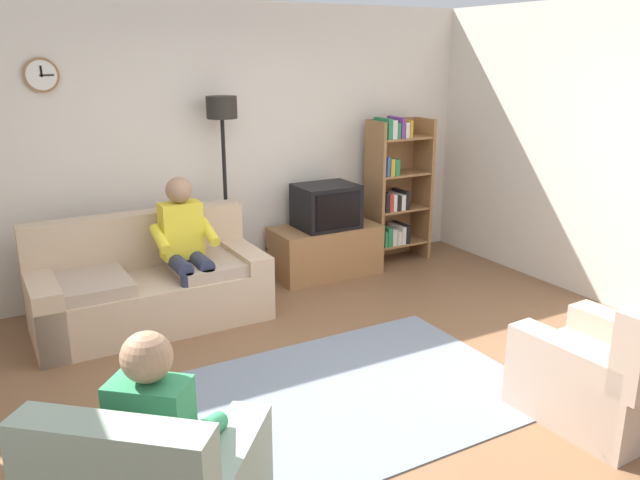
{
  "coord_description": "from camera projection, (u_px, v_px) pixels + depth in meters",
  "views": [
    {
      "loc": [
        -2.14,
        -3.19,
        2.22
      ],
      "look_at": [
        0.04,
        0.71,
        0.9
      ],
      "focal_mm": 35.45,
      "sensor_mm": 36.0,
      "label": 1
    }
  ],
  "objects": [
    {
      "name": "person_in_left_armchair",
      "position": [
        162.0,
        431.0,
        2.82
      ],
      "size": [
        0.63,
        0.64,
        1.12
      ],
      "color": "#338C59",
      "rests_on": "ground_plane"
    },
    {
      "name": "tv_stand",
      "position": [
        325.0,
        250.0,
        6.56
      ],
      "size": [
        1.1,
        0.56,
        0.51
      ],
      "color": "olive",
      "rests_on": "ground_plane"
    },
    {
      "name": "tv",
      "position": [
        326.0,
        206.0,
        6.4
      ],
      "size": [
        0.6,
        0.49,
        0.44
      ],
      "color": "black",
      "rests_on": "tv_stand"
    },
    {
      "name": "area_rug",
      "position": [
        363.0,
        390.0,
        4.32
      ],
      "size": [
        2.2,
        1.7,
        0.01
      ],
      "primitive_type": "cube",
      "color": "slate",
      "rests_on": "ground_plane"
    },
    {
      "name": "ground_plane",
      "position": [
        365.0,
        393.0,
        4.3
      ],
      "size": [
        12.0,
        12.0,
        0.0
      ],
      "primitive_type": "plane",
      "color": "brown"
    },
    {
      "name": "couch",
      "position": [
        150.0,
        288.0,
        5.35
      ],
      "size": [
        1.91,
        0.89,
        0.9
      ],
      "color": "tan",
      "rests_on": "ground_plane"
    },
    {
      "name": "bookshelf",
      "position": [
        394.0,
        189.0,
        6.89
      ],
      "size": [
        0.68,
        0.36,
        1.58
      ],
      "color": "olive",
      "rests_on": "ground_plane"
    },
    {
      "name": "back_wall_assembly",
      "position": [
        218.0,
        147.0,
        6.14
      ],
      "size": [
        6.2,
        0.17,
        2.7
      ],
      "color": "silver",
      "rests_on": "ground_plane"
    },
    {
      "name": "person_on_couch",
      "position": [
        186.0,
        242.0,
        5.29
      ],
      "size": [
        0.51,
        0.54,
        1.24
      ],
      "color": "yellow",
      "rests_on": "ground_plane"
    },
    {
      "name": "floor_lamp",
      "position": [
        223.0,
        140.0,
        5.82
      ],
      "size": [
        0.28,
        0.28,
        1.85
      ],
      "color": "black",
      "rests_on": "ground_plane"
    },
    {
      "name": "armchair_near_bookshelf",
      "position": [
        606.0,
        376.0,
        3.94
      ],
      "size": [
        0.85,
        0.92,
        0.9
      ],
      "color": "tan",
      "rests_on": "ground_plane"
    }
  ]
}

